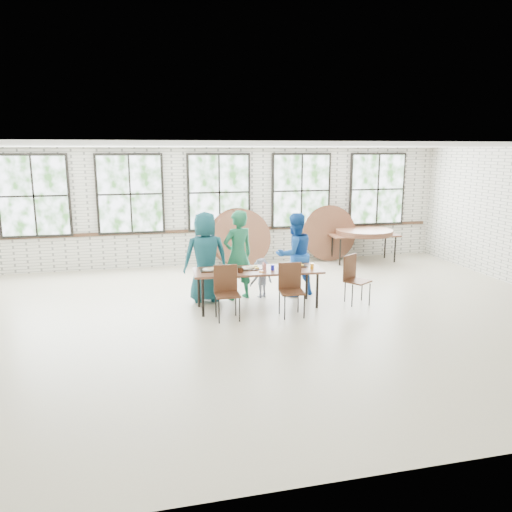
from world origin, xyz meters
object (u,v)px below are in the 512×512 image
Objects in this scene: chair_near_right at (291,285)px; storage_table at (364,236)px; dining_table at (258,272)px; chair_near_left at (226,288)px.

storage_table is at bearing 54.45° from chair_near_right.
chair_near_left reaches higher than dining_table.
chair_near_left reaches higher than storage_table.
chair_near_left is 5.70m from storage_table.
chair_near_right is at bearing -3.47° from chair_near_left.
dining_table is 2.57× the size of chair_near_right.
storage_table is (3.69, 3.20, -0.00)m from dining_table.
chair_near_left is at bearing -179.46° from chair_near_right.
chair_near_right is (1.16, -0.09, 0.00)m from chair_near_left.
dining_table is at bearing 136.26° from chair_near_right.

